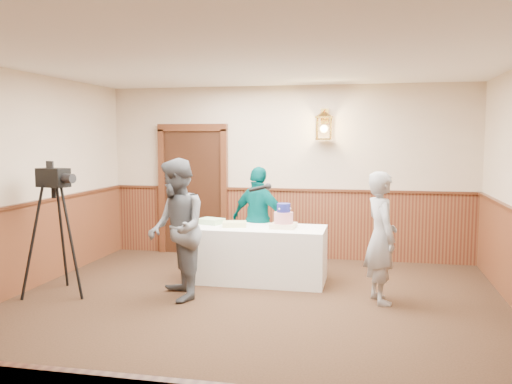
# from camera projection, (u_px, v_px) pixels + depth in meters

# --- Properties ---
(ground) EXTENTS (7.00, 7.00, 0.00)m
(ground) POSITION_uv_depth(u_px,v_px,m) (236.00, 329.00, 5.57)
(ground) COLOR black
(ground) RESTS_ON ground
(room_shell) EXTENTS (6.02, 7.02, 2.81)m
(room_shell) POSITION_uv_depth(u_px,v_px,m) (240.00, 179.00, 5.87)
(room_shell) COLOR #C8B196
(room_shell) RESTS_ON ground
(display_table) EXTENTS (1.80, 0.80, 0.75)m
(display_table) POSITION_uv_depth(u_px,v_px,m) (259.00, 254.00, 7.41)
(display_table) COLOR white
(display_table) RESTS_ON ground
(tiered_cake) EXTENTS (0.34, 0.34, 0.33)m
(tiered_cake) POSITION_uv_depth(u_px,v_px,m) (284.00, 218.00, 7.29)
(tiered_cake) COLOR beige
(tiered_cake) RESTS_ON display_table
(sheet_cake_yellow) EXTENTS (0.37, 0.31, 0.07)m
(sheet_cake_yellow) POSITION_uv_depth(u_px,v_px,m) (235.00, 224.00, 7.42)
(sheet_cake_yellow) COLOR #D3D07E
(sheet_cake_yellow) RESTS_ON display_table
(sheet_cake_green) EXTENTS (0.39, 0.35, 0.08)m
(sheet_cake_green) POSITION_uv_depth(u_px,v_px,m) (211.00, 221.00, 7.64)
(sheet_cake_green) COLOR #A4E3A0
(sheet_cake_green) RESTS_ON display_table
(interviewer) EXTENTS (1.58, 1.05, 1.72)m
(interviewer) POSITION_uv_depth(u_px,v_px,m) (177.00, 229.00, 6.54)
(interviewer) COLOR #55595E
(interviewer) RESTS_ON ground
(baker) EXTENTS (0.54, 0.66, 1.57)m
(baker) POSITION_uv_depth(u_px,v_px,m) (381.00, 237.00, 6.42)
(baker) COLOR gray
(baker) RESTS_ON ground
(assistant_p) EXTENTS (0.98, 0.70, 1.55)m
(assistant_p) POSITION_uv_depth(u_px,v_px,m) (259.00, 220.00, 7.85)
(assistant_p) COLOR #004E4F
(assistant_p) RESTS_ON ground
(tv_camera_rig) EXTENTS (0.62, 0.58, 1.59)m
(tv_camera_rig) POSITION_uv_depth(u_px,v_px,m) (55.00, 239.00, 6.72)
(tv_camera_rig) COLOR black
(tv_camera_rig) RESTS_ON ground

